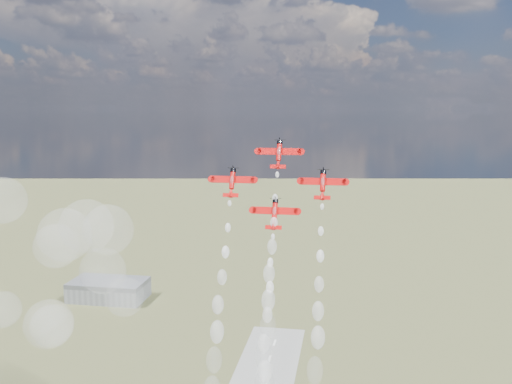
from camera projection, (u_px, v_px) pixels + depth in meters
The scene contains 9 objects.
hangar at pixel (109, 290), 365.37m from camera, with size 50.00×28.00×13.00m.
plane_lead at pixel (279, 154), 156.30m from camera, with size 12.67×6.66×8.27m.
plane_left at pixel (232, 182), 155.39m from camera, with size 12.67×6.66×8.27m.
plane_right at pixel (323, 184), 151.08m from camera, with size 12.67×6.66×8.27m.
plane_slot at pixel (275, 213), 150.17m from camera, with size 12.67×6.66×8.27m.
smoke_trail_lead at pixel (266, 337), 139.11m from camera, with size 5.59×29.96×52.94m.
smoke_trail_left at pixel (213, 371), 137.83m from camera, with size 5.15×30.78×52.51m.
smoke_trail_right at pixel (315, 380), 133.49m from camera, with size 5.23×30.41×52.68m.
drifted_smoke_cloud at pixel (67, 256), 192.23m from camera, with size 61.41×36.89×57.34m.
Camera 1 is at (37.29, -149.32, 127.26)m, focal length 38.00 mm.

